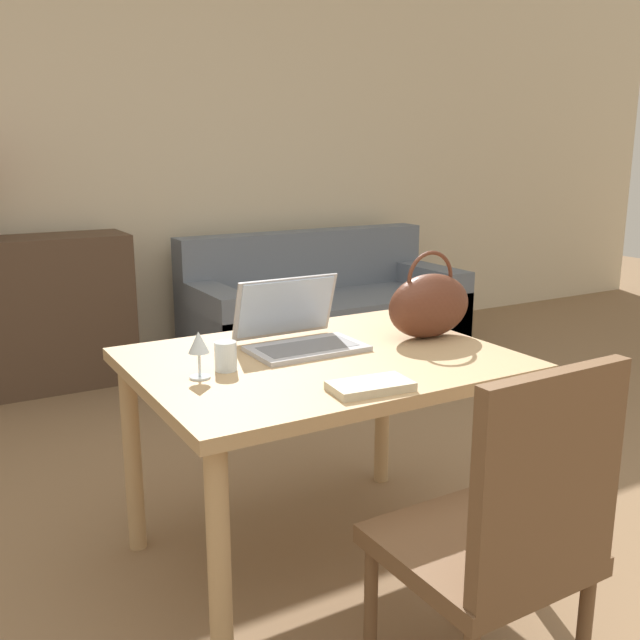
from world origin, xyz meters
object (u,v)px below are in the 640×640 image
Objects in this scene: couch at (323,314)px; wine_glass at (199,346)px; drinking_glass at (226,356)px; laptop at (297,328)px; handbag at (429,305)px; chair at (504,532)px.

wine_glass is (-1.68, -2.16, 0.53)m from couch.
couch is 2.78m from wine_glass.
drinking_glass is (-1.59, -2.12, 0.48)m from couch.
handbag is (0.46, -0.13, 0.06)m from laptop.
wine_glass is at bearing -158.10° from laptop.
couch is 2.42m from laptop.
couch is 2.34m from handbag.
chair reaches higher than wine_glass.
chair is 2.49× the size of laptop.
drinking_glass is (-0.31, -0.13, -0.02)m from laptop.
couch is 13.19× the size of wine_glass.
chair is at bearing -88.35° from laptop.
couch is at bearing 53.27° from drinking_glass.
couch is at bearing 68.93° from handbag.
couch is at bearing 66.35° from chair.
handbag reaches higher than chair.
chair is 0.96m from wine_glass.
chair is 6.66× the size of wine_glass.
chair is 3.21m from couch.
wine_glass is (-0.43, 0.80, 0.32)m from chair.
laptop is 4.22× the size of drinking_glass.
handbag is at bearing 61.97° from chair.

